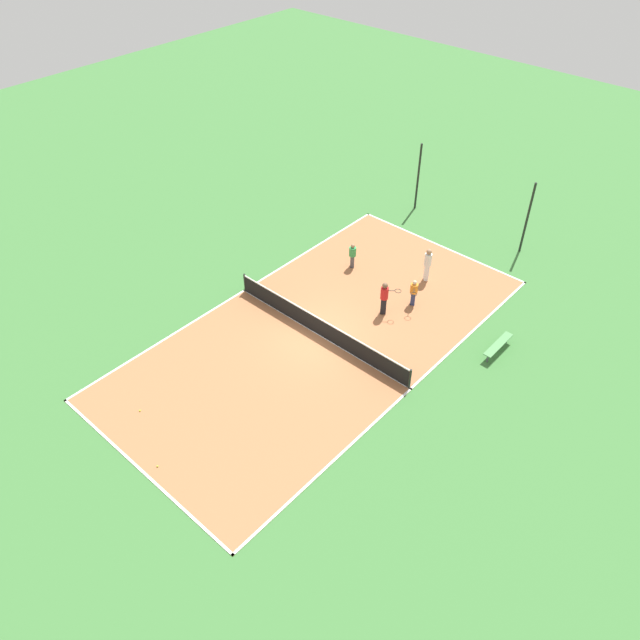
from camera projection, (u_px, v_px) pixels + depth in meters
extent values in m
plane|color=#3D7538|center=(320.00, 335.00, 27.86)|extent=(80.00, 80.00, 0.00)
cube|color=#AD6B42|center=(320.00, 335.00, 27.86)|extent=(10.01, 19.52, 0.02)
cube|color=white|center=(244.00, 290.00, 30.38)|extent=(0.10, 19.52, 0.00)
cube|color=white|center=(411.00, 389.00, 25.32)|extent=(0.10, 19.52, 0.00)
cube|color=white|center=(140.00, 469.00, 22.31)|extent=(10.01, 0.10, 0.00)
cube|color=white|center=(441.00, 246.00, 33.39)|extent=(10.01, 0.10, 0.00)
cube|color=white|center=(320.00, 335.00, 27.85)|extent=(10.01, 0.10, 0.00)
cylinder|color=black|center=(245.00, 283.00, 30.00)|extent=(0.10, 0.10, 1.01)
cylinder|color=black|center=(410.00, 379.00, 25.05)|extent=(0.10, 0.10, 1.01)
cube|color=black|center=(320.00, 327.00, 27.54)|extent=(9.71, 0.03, 0.96)
cube|color=white|center=(320.00, 319.00, 27.25)|extent=(9.71, 0.04, 0.06)
cube|color=#4C8C4C|center=(498.00, 344.00, 26.77)|extent=(0.36, 1.96, 0.04)
cylinder|color=#4C4C51|center=(488.00, 358.00, 26.44)|extent=(0.08, 0.08, 0.41)
cylinder|color=#4C4C51|center=(507.00, 339.00, 27.39)|extent=(0.08, 0.08, 0.41)
cube|color=#4C4C51|center=(352.00, 261.00, 31.68)|extent=(0.31, 0.32, 0.68)
cylinder|color=green|center=(353.00, 252.00, 31.31)|extent=(0.51, 0.51, 0.48)
sphere|color=#A87A56|center=(353.00, 246.00, 31.09)|extent=(0.20, 0.20, 0.20)
cube|color=navy|center=(413.00, 298.00, 29.34)|extent=(0.30, 0.32, 0.68)
cylinder|color=orange|center=(414.00, 288.00, 28.96)|extent=(0.50, 0.50, 0.48)
sphere|color=beige|center=(415.00, 282.00, 28.74)|extent=(0.21, 0.21, 0.21)
cylinder|color=#262626|center=(414.00, 290.00, 28.65)|extent=(0.18, 0.25, 0.03)
torus|color=black|center=(414.00, 294.00, 28.43)|extent=(0.42, 0.42, 0.02)
cube|color=black|center=(383.00, 306.00, 28.75)|extent=(0.32, 0.31, 0.87)
cylinder|color=red|center=(384.00, 293.00, 28.27)|extent=(0.51, 0.51, 0.61)
sphere|color=brown|center=(385.00, 285.00, 27.99)|extent=(0.26, 0.26, 0.26)
cylinder|color=#262626|center=(392.00, 291.00, 28.16)|extent=(0.24, 0.20, 0.03)
torus|color=black|center=(398.00, 291.00, 28.15)|extent=(0.43, 0.43, 0.02)
cube|color=white|center=(426.00, 272.00, 30.75)|extent=(0.32, 0.32, 0.90)
cylinder|color=silver|center=(428.00, 260.00, 30.25)|extent=(0.51, 0.51, 0.63)
sphere|color=#A87A56|center=(429.00, 252.00, 29.96)|extent=(0.27, 0.27, 0.27)
sphere|color=#CCE033|center=(140.00, 411.00, 24.38)|extent=(0.07, 0.07, 0.07)
sphere|color=#CCE033|center=(157.00, 466.00, 22.35)|extent=(0.07, 0.07, 0.07)
cylinder|color=black|center=(418.00, 177.00, 35.21)|extent=(0.12, 0.12, 3.98)
cylinder|color=black|center=(527.00, 218.00, 31.77)|extent=(0.12, 0.12, 3.98)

